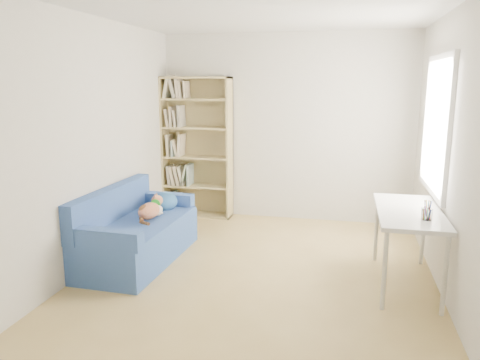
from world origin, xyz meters
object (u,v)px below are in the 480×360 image
bookshelf (197,153)px  pen_cup (427,212)px  sofa (137,232)px  desk (409,217)px

bookshelf → pen_cup: bearing=-37.7°
sofa → desk: 2.84m
bookshelf → pen_cup: 3.54m
bookshelf → desk: size_ratio=1.58×
sofa → bookshelf: (0.12, 1.82, 0.62)m
sofa → pen_cup: pen_cup is taller
sofa → bookshelf: bookshelf is taller
desk → bookshelf: bearing=145.4°
bookshelf → pen_cup: size_ratio=11.23×
desk → pen_cup: pen_cup is taller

